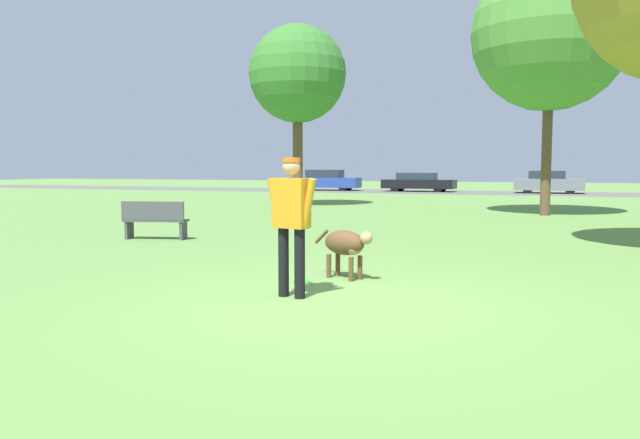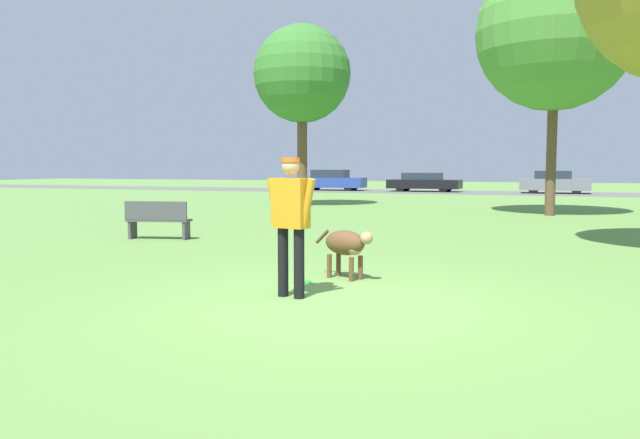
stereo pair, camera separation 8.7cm
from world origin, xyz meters
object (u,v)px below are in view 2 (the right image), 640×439
at_px(frisbee, 302,282).
at_px(tree_mid_center, 555,32).
at_px(tree_far_left, 302,75).
at_px(parked_car_grey, 555,182).
at_px(person, 291,215).
at_px(parked_car_blue, 332,180).
at_px(parked_car_black, 424,182).
at_px(dog, 347,244).
at_px(park_bench, 158,219).

relative_size(frisbee, tree_mid_center, 0.03).
bearing_deg(tree_far_left, parked_car_grey, 59.35).
height_order(person, parked_car_blue, person).
height_order(parked_car_blue, parked_car_black, parked_car_blue).
xyz_separation_m(frisbee, parked_car_black, (-4.51, 31.70, 0.59)).
bearing_deg(frisbee, dog, 44.64).
height_order(person, tree_far_left, tree_far_left).
bearing_deg(parked_car_black, tree_mid_center, -64.64).
height_order(frisbee, tree_mid_center, tree_mid_center).
bearing_deg(tree_far_left, parked_car_blue, 105.37).
distance_m(frisbee, tree_mid_center, 15.29).
height_order(person, frisbee, person).
xyz_separation_m(dog, tree_mid_center, (2.65, 13.30, 5.37)).
relative_size(dog, tree_far_left, 0.14).
relative_size(dog, frisbee, 4.00).
bearing_deg(park_bench, parked_car_blue, -91.21).
height_order(dog, tree_mid_center, tree_mid_center).
relative_size(person, parked_car_black, 0.37).
relative_size(tree_mid_center, park_bench, 5.75).
bearing_deg(parked_car_grey, park_bench, -105.26).
bearing_deg(parked_car_blue, tree_far_left, -75.98).
distance_m(tree_mid_center, parked_car_black, 20.19).
distance_m(person, park_bench, 6.92).
distance_m(parked_car_blue, park_bench, 28.60).
bearing_deg(tree_mid_center, parked_car_grey, 89.45).
bearing_deg(parked_car_black, frisbee, -79.63).
xyz_separation_m(tree_mid_center, park_bench, (-8.03, -10.14, -5.41)).
relative_size(tree_mid_center, parked_car_black, 1.81).
relative_size(tree_far_left, parked_car_black, 1.56).
xyz_separation_m(tree_mid_center, parked_car_black, (-7.64, 17.93, -5.26)).
relative_size(parked_car_black, park_bench, 3.19).
xyz_separation_m(dog, park_bench, (-5.39, 3.16, -0.04)).
height_order(tree_mid_center, parked_car_grey, tree_mid_center).
bearing_deg(tree_far_left, frisbee, -67.91).
bearing_deg(tree_mid_center, dog, -101.26).
relative_size(dog, tree_mid_center, 0.12).
distance_m(frisbee, parked_car_black, 32.03).
distance_m(dog, frisbee, 0.84).
xyz_separation_m(tree_far_left, parked_car_blue, (-4.44, 16.15, -4.57)).
xyz_separation_m(parked_car_blue, parked_car_grey, (14.03, 0.04, -0.01)).
distance_m(tree_far_left, parked_car_grey, 19.37).
height_order(dog, tree_far_left, tree_far_left).
height_order(tree_mid_center, parked_car_blue, tree_mid_center).
height_order(person, parked_car_black, person).
distance_m(tree_mid_center, parked_car_blue, 23.20).
bearing_deg(parked_car_black, person, -79.45).
bearing_deg(tree_far_left, person, -68.35).
distance_m(dog, tree_mid_center, 14.58).
xyz_separation_m(frisbee, park_bench, (-4.90, 3.64, 0.44)).
height_order(parked_car_black, parked_car_grey, parked_car_grey).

